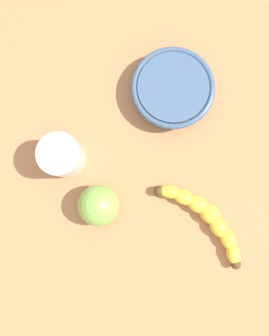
{
  "coord_description": "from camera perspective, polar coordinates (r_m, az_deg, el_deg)",
  "views": [
    {
      "loc": [
        1.4,
        5.27,
        81.9
      ],
      "look_at": [
        5.0,
        0.3,
        5.0
      ],
      "focal_mm": 41.25,
      "sensor_mm": 36.0,
      "label": 1
    }
  ],
  "objects": [
    {
      "name": "smoothie_glass",
      "position": [
        0.76,
        -10.61,
        1.7
      ],
      "size": [
        8.07,
        8.07,
        9.26
      ],
      "color": "silver",
      "rests_on": "wooden_tabletop"
    },
    {
      "name": "wooden_tabletop",
      "position": [
        0.81,
        3.01,
        -2.1
      ],
      "size": [
        120.0,
        120.0,
        3.0
      ],
      "primitive_type": "cube",
      "color": "#B77448",
      "rests_on": "ground"
    },
    {
      "name": "green_apple_fruit",
      "position": [
        0.75,
        -5.36,
        -5.53
      ],
      "size": [
        8.07,
        8.07,
        8.07
      ],
      "primitive_type": "sphere",
      "color": "#84B747",
      "rests_on": "wooden_tabletop"
    },
    {
      "name": "banana",
      "position": [
        0.78,
        10.54,
        -7.22
      ],
      "size": [
        22.68,
        8.36,
        3.72
      ],
      "rotation": [
        0.0,
        0.0,
        6.15
      ],
      "color": "yellow",
      "rests_on": "wooden_tabletop"
    },
    {
      "name": "ceramic_bowl",
      "position": [
        0.8,
        5.63,
        11.47
      ],
      "size": [
        16.72,
        16.72,
        4.74
      ],
      "color": "#3D5675",
      "rests_on": "wooden_tabletop"
    }
  ]
}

